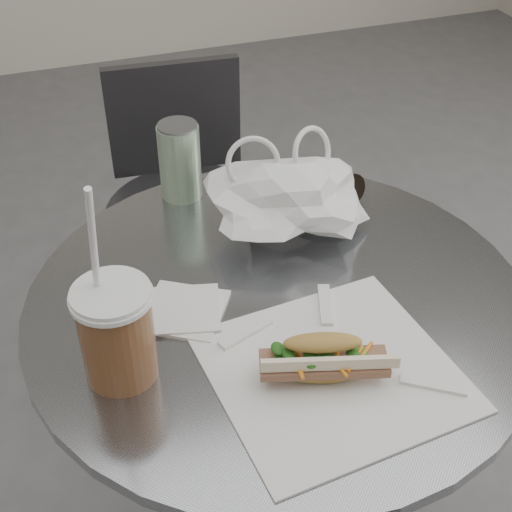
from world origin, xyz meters
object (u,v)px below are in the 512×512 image
object	(u,v)px
cafe_table	(275,415)
chair_far	(193,248)
banh_mi	(323,359)
drink_can	(180,161)
iced_coffee	(116,331)
sunglasses	(334,197)

from	to	relation	value
cafe_table	chair_far	xyz separation A→B (m)	(0.03, 0.66, -0.11)
cafe_table	banh_mi	bearing A→B (deg)	-91.65
drink_can	cafe_table	bearing A→B (deg)	-78.83
drink_can	iced_coffee	bearing A→B (deg)	-115.26
sunglasses	drink_can	world-z (taller)	drink_can
iced_coffee	cafe_table	bearing A→B (deg)	16.44
iced_coffee	chair_far	bearing A→B (deg)	69.25
chair_far	sunglasses	bearing A→B (deg)	111.98
drink_can	chair_far	bearing A→B (deg)	74.86
banh_mi	sunglasses	size ratio (longest dim) A/B	1.69
sunglasses	drink_can	xyz separation A→B (m)	(-0.24, 0.13, 0.05)
chair_far	drink_can	xyz separation A→B (m)	(-0.09, -0.34, 0.46)
banh_mi	drink_can	size ratio (longest dim) A/B	1.55
cafe_table	iced_coffee	world-z (taller)	iced_coffee
drink_can	sunglasses	bearing A→B (deg)	-28.78
iced_coffee	sunglasses	size ratio (longest dim) A/B	2.35
banh_mi	drink_can	distance (m)	0.50
banh_mi	drink_can	world-z (taller)	drink_can
banh_mi	sunglasses	world-z (taller)	banh_mi
chair_far	drink_can	distance (m)	0.58
chair_far	iced_coffee	xyz separation A→B (m)	(-0.28, -0.74, 0.46)
chair_far	drink_can	world-z (taller)	drink_can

